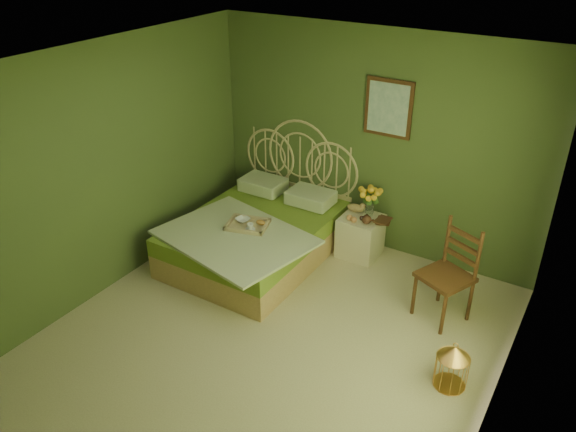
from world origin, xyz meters
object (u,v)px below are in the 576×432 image
Objects in this scene: bed at (258,232)px; birdcage at (452,367)px; nightstand at (362,229)px; chair at (449,266)px.

bed is 5.31× the size of birdcage.
bed is 2.42× the size of nightstand.
nightstand is at bearing 32.41° from bed.
birdcage is (0.38, -0.96, -0.36)m from chair.
nightstand is (1.03, 0.66, 0.04)m from bed.
bed is at bearing -147.59° from nightstand.
bed reaches higher than birdcage.
birdcage is at bearing -18.78° from bed.
bed is 2.25m from chair.
nightstand is 2.21m from birdcage.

